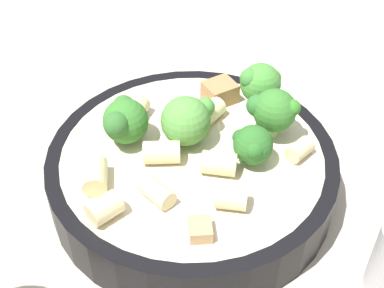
{
  "coord_description": "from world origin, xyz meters",
  "views": [
    {
      "loc": [
        -0.1,
        -0.28,
        0.32
      ],
      "look_at": [
        0.0,
        0.0,
        0.05
      ],
      "focal_mm": 50.0,
      "sensor_mm": 36.0,
      "label": 1
    }
  ],
  "objects": [
    {
      "name": "broccoli_floret_4",
      "position": [
        0.07,
        0.04,
        0.07
      ],
      "size": [
        0.04,
        0.03,
        0.04
      ],
      "color": "#93B766",
      "rests_on": "pasta_bowl"
    },
    {
      "name": "rigatoni_8",
      "position": [
        -0.08,
        -0.01,
        0.05
      ],
      "size": [
        0.02,
        0.03,
        0.02
      ],
      "primitive_type": "cylinder",
      "rotation": [
        1.57,
        0.0,
        2.91
      ],
      "color": "beige",
      "rests_on": "pasta_bowl"
    },
    {
      "name": "rigatoni_7",
      "position": [
        0.03,
        0.03,
        0.05
      ],
      "size": [
        0.03,
        0.03,
        0.02
      ],
      "primitive_type": "cylinder",
      "rotation": [
        1.57,
        0.0,
        2.17
      ],
      "color": "beige",
      "rests_on": "pasta_bowl"
    },
    {
      "name": "broccoli_floret_2",
      "position": [
        0.07,
        -0.0,
        0.07
      ],
      "size": [
        0.04,
        0.03,
        0.04
      ],
      "color": "#9EC175",
      "rests_on": "pasta_bowl"
    },
    {
      "name": "rigatoni_2",
      "position": [
        0.01,
        -0.03,
        0.05
      ],
      "size": [
        0.03,
        0.03,
        0.02
      ],
      "primitive_type": "cylinder",
      "rotation": [
        1.57,
        0.0,
        1.07
      ],
      "color": "beige",
      "rests_on": "pasta_bowl"
    },
    {
      "name": "chicken_chunk_1",
      "position": [
        0.04,
        0.06,
        0.05
      ],
      "size": [
        0.03,
        0.03,
        0.02
      ],
      "primitive_type": "cube",
      "rotation": [
        0.0,
        0.0,
        0.19
      ],
      "color": "#A87A4C",
      "rests_on": "pasta_bowl"
    },
    {
      "name": "rigatoni_3",
      "position": [
        -0.08,
        -0.04,
        0.05
      ],
      "size": [
        0.03,
        0.02,
        0.02
      ],
      "primitive_type": "cylinder",
      "rotation": [
        1.57,
        0.0,
        1.97
      ],
      "color": "beige",
      "rests_on": "pasta_bowl"
    },
    {
      "name": "rigatoni_5",
      "position": [
        -0.03,
        0.06,
        0.05
      ],
      "size": [
        0.03,
        0.03,
        0.02
      ],
      "primitive_type": "cylinder",
      "rotation": [
        1.57,
        0.0,
        2.45
      ],
      "color": "beige",
      "rests_on": "pasta_bowl"
    },
    {
      "name": "rigatoni_4",
      "position": [
        -0.02,
        0.0,
        0.05
      ],
      "size": [
        0.03,
        0.02,
        0.02
      ],
      "primitive_type": "cylinder",
      "rotation": [
        1.57,
        0.0,
        1.28
      ],
      "color": "beige",
      "rests_on": "pasta_bowl"
    },
    {
      "name": "broccoli_floret_0",
      "position": [
        0.04,
        -0.02,
        0.06
      ],
      "size": [
        0.03,
        0.03,
        0.03
      ],
      "color": "#9EC175",
      "rests_on": "pasta_bowl"
    },
    {
      "name": "broccoli_floret_1",
      "position": [
        -0.04,
        0.03,
        0.06
      ],
      "size": [
        0.04,
        0.04,
        0.04
      ],
      "color": "#93B766",
      "rests_on": "pasta_bowl"
    },
    {
      "name": "pasta_bowl",
      "position": [
        0.0,
        0.0,
        0.02
      ],
      "size": [
        0.23,
        0.23,
        0.04
      ],
      "color": "black",
      "rests_on": "ground_plane"
    },
    {
      "name": "chicken_chunk_0",
      "position": [
        -0.02,
        -0.08,
        0.05
      ],
      "size": [
        0.02,
        0.02,
        0.01
      ],
      "primitive_type": "cube",
      "rotation": [
        0.0,
        0.0,
        1.32
      ],
      "color": "tan",
      "rests_on": "pasta_bowl"
    },
    {
      "name": "rigatoni_6",
      "position": [
        -0.04,
        -0.04,
        0.05
      ],
      "size": [
        0.02,
        0.03,
        0.01
      ],
      "primitive_type": "cylinder",
      "rotation": [
        1.57,
        0.0,
        0.44
      ],
      "color": "beige",
      "rests_on": "pasta_bowl"
    },
    {
      "name": "rigatoni_1",
      "position": [
        0.08,
        -0.03,
        0.05
      ],
      "size": [
        0.02,
        0.02,
        0.01
      ],
      "primitive_type": "cylinder",
      "rotation": [
        1.57,
        0.0,
        2.03
      ],
      "color": "beige",
      "rests_on": "pasta_bowl"
    },
    {
      "name": "ground_plane",
      "position": [
        0.0,
        0.0,
        0.0
      ],
      "size": [
        2.0,
        2.0,
        0.0
      ],
      "primitive_type": "plane",
      "color": "#BCB29E"
    },
    {
      "name": "broccoli_floret_3",
      "position": [
        0.01,
        0.02,
        0.06
      ],
      "size": [
        0.04,
        0.04,
        0.04
      ],
      "color": "#9EC175",
      "rests_on": "pasta_bowl"
    },
    {
      "name": "rigatoni_0",
      "position": [
        0.01,
        -0.06,
        0.05
      ],
      "size": [
        0.03,
        0.02,
        0.02
      ],
      "primitive_type": "cylinder",
      "rotation": [
        1.57,
        0.0,
        1.08
      ],
      "color": "beige",
      "rests_on": "pasta_bowl"
    }
  ]
}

